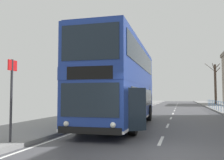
# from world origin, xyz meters

# --- Properties ---
(ground) EXTENTS (15.80, 140.00, 0.20)m
(ground) POSITION_xyz_m (-0.72, -0.00, 0.04)
(ground) COLOR #45454A
(double_decker_bus_main) EXTENTS (3.36, 10.70, 4.55)m
(double_decker_bus_main) POSITION_xyz_m (-2.49, 6.58, 2.38)
(double_decker_bus_main) COLOR navy
(double_decker_bus_main) RESTS_ON ground
(bus_stop_sign_near) EXTENTS (0.08, 0.44, 2.77)m
(bus_stop_sign_near) POSITION_xyz_m (-4.76, 0.20, 1.83)
(bus_stop_sign_near) COLOR #2D2D33
(bus_stop_sign_near) RESTS_ON ground
(bare_tree_far_01) EXTENTS (2.58, 2.03, 7.12)m
(bare_tree_far_01) POSITION_xyz_m (6.39, 37.96, 3.74)
(bare_tree_far_01) COLOR #423328
(bare_tree_far_01) RESTS_ON ground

